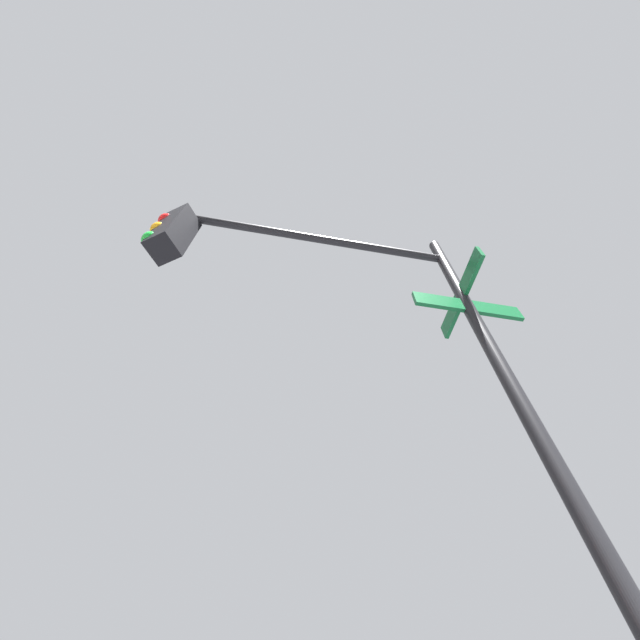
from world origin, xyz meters
The scene contains 1 object.
traffic_signal_near centered at (-6.24, -6.43, 4.38)m, with size 3.18×2.27×6.16m.
Camera 1 is at (-6.89, -4.61, 1.35)m, focal length 22.87 mm.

